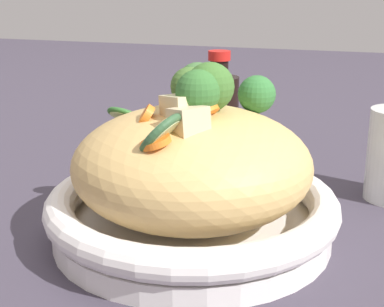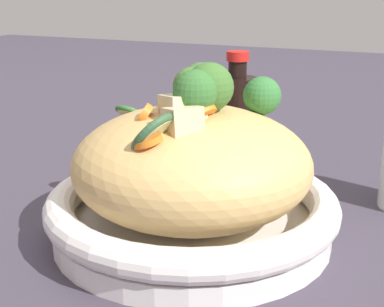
# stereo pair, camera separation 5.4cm
# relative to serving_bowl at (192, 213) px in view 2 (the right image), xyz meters

# --- Properties ---
(ground_plane) EXTENTS (3.00, 3.00, 0.00)m
(ground_plane) POSITION_rel_serving_bowl_xyz_m (0.00, 0.00, -0.03)
(ground_plane) COLOR #3E3745
(serving_bowl) EXTENTS (0.28, 0.28, 0.05)m
(serving_bowl) POSITION_rel_serving_bowl_xyz_m (0.00, 0.00, 0.00)
(serving_bowl) COLOR white
(serving_bowl) RESTS_ON ground_plane
(noodle_heap) EXTENTS (0.22, 0.22, 0.11)m
(noodle_heap) POSITION_rel_serving_bowl_xyz_m (-0.00, 0.00, 0.05)
(noodle_heap) COLOR tan
(noodle_heap) RESTS_ON serving_bowl
(broccoli_florets) EXTENTS (0.13, 0.11, 0.07)m
(broccoli_florets) POSITION_rel_serving_bowl_xyz_m (-0.02, 0.01, 0.12)
(broccoli_florets) COLOR #9AB87A
(broccoli_florets) RESTS_ON serving_bowl
(carrot_coins) EXTENTS (0.09, 0.08, 0.03)m
(carrot_coins) POSITION_rel_serving_bowl_xyz_m (0.04, -0.00, 0.10)
(carrot_coins) COLOR orange
(carrot_coins) RESTS_ON serving_bowl
(zucchini_slices) EXTENTS (0.18, 0.12, 0.05)m
(zucchini_slices) POSITION_rel_serving_bowl_xyz_m (0.00, -0.03, 0.09)
(zucchini_slices) COLOR beige
(zucchini_slices) RESTS_ON serving_bowl
(chicken_chunks) EXTENTS (0.07, 0.06, 0.03)m
(chicken_chunks) POSITION_rel_serving_bowl_xyz_m (0.03, 0.00, 0.11)
(chicken_chunks) COLOR beige
(chicken_chunks) RESTS_ON serving_bowl
(soy_sauce_bottle) EXTENTS (0.05, 0.05, 0.15)m
(soy_sauce_bottle) POSITION_rel_serving_bowl_xyz_m (-0.22, -0.03, 0.04)
(soy_sauce_bottle) COLOR black
(soy_sauce_bottle) RESTS_ON ground_plane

